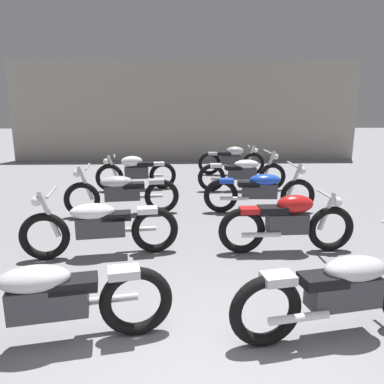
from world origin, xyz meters
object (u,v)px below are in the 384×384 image
object	(u,v)px
motorcycle_left_row_1	(100,225)
motorcycle_right_row_1	(288,221)
motorcycle_right_row_3	(243,173)
motorcycle_right_row_2	(260,190)
motorcycle_left_row_3	(136,172)
motorcycle_left_row_2	(122,192)
motorcycle_right_row_4	(232,160)
motorcycle_right_row_0	(345,290)
motorcycle_left_row_0	(47,299)

from	to	relation	value
motorcycle_left_row_1	motorcycle_right_row_1	size ratio (longest dim) A/B	1.10
motorcycle_right_row_3	motorcycle_right_row_2	bearing A→B (deg)	-88.94
motorcycle_left_row_3	motorcycle_left_row_2	bearing A→B (deg)	-90.75
motorcycle_right_row_4	motorcycle_right_row_1	bearing A→B (deg)	-89.98
motorcycle_left_row_2	motorcycle_left_row_3	distance (m)	2.13
motorcycle_left_row_3	motorcycle_right_row_4	xyz separation A→B (m)	(2.62, 1.91, 0.00)
motorcycle_left_row_2	motorcycle_right_row_4	bearing A→B (deg)	56.73
motorcycle_right_row_0	motorcycle_right_row_3	distance (m)	5.87
motorcycle_left_row_2	motorcycle_right_row_0	size ratio (longest dim) A/B	1.01
motorcycle_right_row_2	motorcycle_left_row_2	bearing A→B (deg)	-178.20
motorcycle_left_row_1	motorcycle_right_row_4	size ratio (longest dim) A/B	1.10
motorcycle_left_row_1	motorcycle_right_row_4	bearing A→B (deg)	66.23
motorcycle_right_row_2	motorcycle_right_row_3	distance (m)	1.87
motorcycle_left_row_0	motorcycle_right_row_3	distance (m)	6.53
motorcycle_right_row_2	motorcycle_right_row_4	size ratio (longest dim) A/B	1.10
motorcycle_right_row_4	motorcycle_right_row_0	bearing A→B (deg)	-90.26
motorcycle_left_row_1	motorcycle_right_row_0	size ratio (longest dim) A/B	1.00
motorcycle_left_row_0	motorcycle_left_row_2	bearing A→B (deg)	89.44
motorcycle_right_row_3	motorcycle_right_row_1	bearing A→B (deg)	-89.83
motorcycle_left_row_2	motorcycle_right_row_3	bearing A→B (deg)	36.57
motorcycle_left_row_3	motorcycle_right_row_1	xyz separation A→B (m)	(2.62, -4.05, 0.00)
motorcycle_left_row_0	motorcycle_right_row_1	distance (m)	3.40
motorcycle_left_row_0	motorcycle_right_row_2	xyz separation A→B (m)	(2.71, 4.08, 0.00)
motorcycle_right_row_0	motorcycle_right_row_3	size ratio (longest dim) A/B	0.99
motorcycle_left_row_1	motorcycle_right_row_2	distance (m)	3.38
motorcycle_right_row_3	motorcycle_right_row_4	xyz separation A→B (m)	(0.01, 2.08, 0.01)
motorcycle_right_row_4	motorcycle_left_row_1	bearing A→B (deg)	-113.77
motorcycle_right_row_1	motorcycle_left_row_2	bearing A→B (deg)	144.04
motorcycle_left_row_3	motorcycle_right_row_4	size ratio (longest dim) A/B	0.99
motorcycle_right_row_3	motorcycle_right_row_4	world-z (taller)	motorcycle_right_row_3
motorcycle_right_row_0	motorcycle_left_row_2	bearing A→B (deg)	123.71
motorcycle_left_row_0	motorcycle_right_row_1	bearing A→B (deg)	37.68
motorcycle_right_row_2	motorcycle_right_row_3	bearing A→B (deg)	91.06
motorcycle_left_row_0	motorcycle_left_row_1	bearing A→B (deg)	88.97
motorcycle_right_row_4	motorcycle_right_row_3	bearing A→B (deg)	-90.28
motorcycle_left_row_0	motorcycle_right_row_4	size ratio (longest dim) A/B	1.09
motorcycle_right_row_0	motorcycle_right_row_2	distance (m)	4.00
motorcycle_left_row_2	motorcycle_right_row_1	distance (m)	3.27
motorcycle_right_row_3	motorcycle_left_row_1	bearing A→B (deg)	-123.83
motorcycle_right_row_1	motorcycle_right_row_4	distance (m)	5.95
motorcycle_right_row_0	motorcycle_right_row_4	size ratio (longest dim) A/B	1.09
motorcycle_right_row_1	motorcycle_right_row_3	xyz separation A→B (m)	(-0.01, 3.88, -0.01)
motorcycle_left_row_2	motorcycle_right_row_2	size ratio (longest dim) A/B	1.00
motorcycle_left_row_3	motorcycle_right_row_1	bearing A→B (deg)	-57.08
motorcycle_left_row_2	motorcycle_right_row_3	xyz separation A→B (m)	(2.64, 1.96, 0.00)
motorcycle_left_row_0	motorcycle_left_row_3	xyz separation A→B (m)	(0.07, 6.12, 0.01)
motorcycle_left_row_3	motorcycle_right_row_2	world-z (taller)	motorcycle_right_row_2
motorcycle_left_row_0	motorcycle_left_row_2	world-z (taller)	same
motorcycle_left_row_2	motorcycle_right_row_3	world-z (taller)	same
motorcycle_right_row_2	motorcycle_right_row_3	size ratio (longest dim) A/B	1.00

